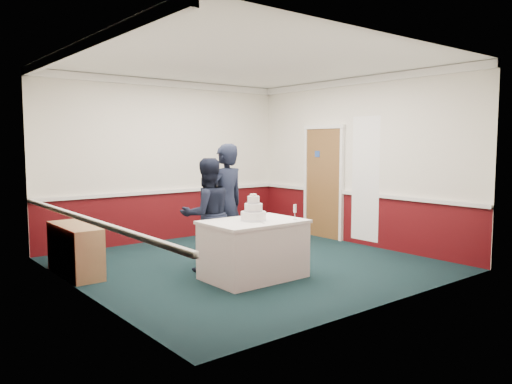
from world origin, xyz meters
TOP-DOWN VIEW (x-y plane):
  - ground at (0.00, 0.00)m, footprint 5.00×5.00m
  - room_shell at (0.08, 0.61)m, footprint 5.00×5.00m
  - sideboard at (-2.28, 0.99)m, footprint 0.41×1.20m
  - cake_table at (-0.45, -0.68)m, footprint 1.32×0.92m
  - wedding_cake at (-0.45, -0.68)m, footprint 0.35×0.35m
  - cake_knife at (-0.48, -0.88)m, footprint 0.07×0.22m
  - champagne_flute at (0.05, -0.96)m, footprint 0.05×0.05m
  - person_man at (-0.71, 0.06)m, footprint 0.88×0.74m
  - person_woman at (-0.28, 0.20)m, footprint 0.70×0.50m

SIDE VIEW (x-z plane):
  - ground at x=0.00m, z-range 0.00..0.00m
  - sideboard at x=-2.28m, z-range 0.00..0.70m
  - cake_table at x=-0.45m, z-range 0.01..0.80m
  - cake_knife at x=-0.48m, z-range 0.79..0.79m
  - person_man at x=-0.71m, z-range 0.00..1.62m
  - wedding_cake at x=-0.45m, z-range 0.72..1.08m
  - person_woman at x=-0.28m, z-range 0.00..1.82m
  - champagne_flute at x=0.05m, z-range 0.83..1.03m
  - room_shell at x=0.08m, z-range 0.47..3.47m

